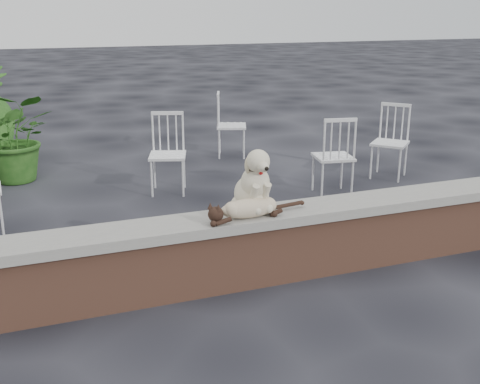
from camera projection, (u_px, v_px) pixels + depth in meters
name	position (u px, v px, depth m)	size (l,w,h in m)	color
ground	(250.00, 281.00, 4.72)	(60.00, 60.00, 0.00)	black
brick_wall	(250.00, 253.00, 4.64)	(6.00, 0.30, 0.50)	brown
capstone	(250.00, 219.00, 4.55)	(6.20, 0.40, 0.08)	slate
dog	(252.00, 178.00, 4.54)	(0.34, 0.45, 0.53)	beige
cat	(249.00, 207.00, 4.43)	(1.01, 0.24, 0.17)	tan
chair_b	(168.00, 154.00, 6.85)	(0.56, 0.56, 0.94)	white
chair_e	(232.00, 125.00, 8.54)	(0.56, 0.56, 0.94)	white
chair_c	(333.00, 155.00, 6.78)	(0.56, 0.56, 0.94)	white
chair_d	(390.00, 142.00, 7.46)	(0.56, 0.56, 0.94)	white
potted_plant_a	(16.00, 137.00, 7.29)	(1.02, 0.88, 1.13)	#1C4914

